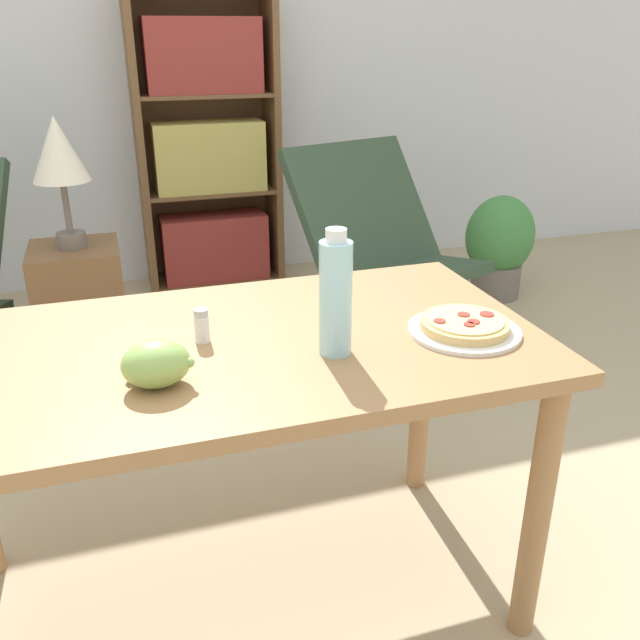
{
  "coord_description": "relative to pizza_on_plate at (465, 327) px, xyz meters",
  "views": [
    {
      "loc": [
        -0.16,
        -1.3,
        1.36
      ],
      "look_at": [
        0.24,
        -0.04,
        0.79
      ],
      "focal_mm": 38.0,
      "sensor_mm": 36.0,
      "label": 1
    }
  ],
  "objects": [
    {
      "name": "side_table",
      "position": [
        -0.88,
        1.47,
        -0.46
      ],
      "size": [
        0.34,
        0.34,
        0.58
      ],
      "color": "brown",
      "rests_on": "ground_plane"
    },
    {
      "name": "potted_plant_floor",
      "position": [
        1.25,
        1.82,
        -0.46
      ],
      "size": [
        0.38,
        0.32,
        0.56
      ],
      "color": "#70665B",
      "rests_on": "ground_plane"
    },
    {
      "name": "pizza_on_plate",
      "position": [
        0.0,
        0.0,
        0.0
      ],
      "size": [
        0.25,
        0.25,
        0.04
      ],
      "color": "white",
      "rests_on": "dining_table"
    },
    {
      "name": "wall_back",
      "position": [
        -0.57,
        2.7,
        0.55
      ],
      "size": [
        8.0,
        0.05,
        2.6
      ],
      "color": "silver",
      "rests_on": "ground_plane"
    },
    {
      "name": "salt_shaker",
      "position": [
        -0.57,
        0.13,
        0.02
      ],
      "size": [
        0.03,
        0.03,
        0.08
      ],
      "color": "white",
      "rests_on": "dining_table"
    },
    {
      "name": "grape_bunch",
      "position": [
        -0.68,
        -0.04,
        0.03
      ],
      "size": [
        0.14,
        0.11,
        0.09
      ],
      "color": "#93BC5B",
      "rests_on": "dining_table"
    },
    {
      "name": "dining_table",
      "position": [
        -0.52,
        0.11,
        -0.11
      ],
      "size": [
        1.38,
        0.73,
        0.73
      ],
      "color": "#A37549",
      "rests_on": "ground_plane"
    },
    {
      "name": "table_lamp",
      "position": [
        -0.88,
        1.47,
        0.18
      ],
      "size": [
        0.21,
        0.21,
        0.49
      ],
      "color": "#665B51",
      "rests_on": "side_table"
    },
    {
      "name": "drink_bottle",
      "position": [
        -0.31,
        -0.0,
        0.11
      ],
      "size": [
        0.07,
        0.07,
        0.27
      ],
      "color": "#A3DBEA",
      "rests_on": "dining_table"
    },
    {
      "name": "lounge_chair_far",
      "position": [
        0.43,
        1.47,
        -0.46
      ],
      "size": [
        0.84,
        0.92,
        0.88
      ],
      "rotation": [
        0.0,
        0.0,
        0.31
      ],
      "color": "black",
      "rests_on": "ground_plane"
    },
    {
      "name": "bookshelf",
      "position": [
        -0.18,
        2.52,
        -0.01
      ],
      "size": [
        0.75,
        0.32,
        1.57
      ],
      "color": "brown",
      "rests_on": "ground_plane"
    },
    {
      "name": "ground_plane",
      "position": [
        -0.57,
        0.08,
        -0.75
      ],
      "size": [
        14.0,
        14.0,
        0.0
      ],
      "primitive_type": "plane",
      "color": "tan"
    }
  ]
}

